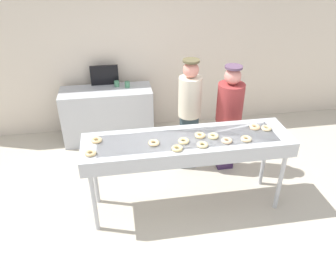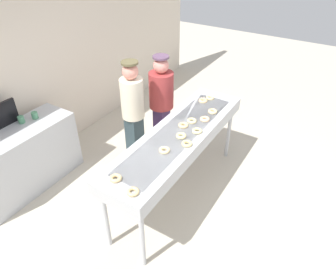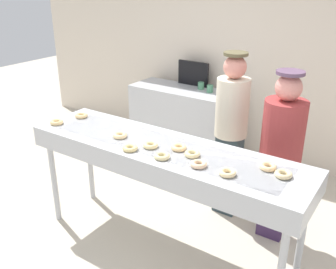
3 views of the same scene
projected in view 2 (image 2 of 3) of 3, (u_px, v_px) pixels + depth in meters
ground_plane at (177, 192)px, 4.44m from camera, size 16.00×16.00×0.00m
back_wall at (43, 64)px, 4.65m from camera, size 8.00×0.12×2.88m
fryer_conveyor at (178, 139)px, 3.90m from camera, size 2.52×0.66×1.04m
plain_donut_0 at (192, 121)px, 4.03m from camera, size 0.14×0.14×0.04m
plain_donut_1 at (203, 100)px, 4.49m from camera, size 0.18×0.18×0.04m
plain_donut_2 at (183, 125)px, 3.95m from camera, size 0.15×0.15×0.04m
plain_donut_3 at (213, 111)px, 4.24m from camera, size 0.18×0.18×0.04m
plain_donut_4 at (116, 178)px, 3.13m from camera, size 0.13×0.13×0.04m
plain_donut_5 at (164, 150)px, 3.52m from camera, size 0.18×0.18×0.04m
plain_donut_6 at (210, 98)px, 4.56m from camera, size 0.17×0.17×0.04m
plain_donut_7 at (181, 136)px, 3.75m from camera, size 0.18×0.18×0.04m
plain_donut_8 at (133, 192)px, 2.98m from camera, size 0.18×0.18×0.04m
plain_donut_9 at (187, 144)px, 3.62m from camera, size 0.15×0.15×0.04m
plain_donut_10 at (205, 119)px, 4.07m from camera, size 0.13×0.13×0.04m
plain_donut_11 at (197, 131)px, 3.84m from camera, size 0.16×0.16×0.04m
worker_baker at (133, 111)px, 4.42m from camera, size 0.32×0.32×1.71m
worker_assistant at (161, 99)px, 4.76m from camera, size 0.37×0.37×1.64m
prep_counter at (25, 159)px, 4.33m from camera, size 1.52×0.57×0.92m
paper_cup_0 at (35, 115)px, 4.32m from camera, size 0.09×0.09×0.10m
paper_cup_1 at (21, 120)px, 4.22m from camera, size 0.09×0.09×0.10m
menu_display at (0, 116)px, 4.07m from camera, size 0.47×0.04×0.34m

